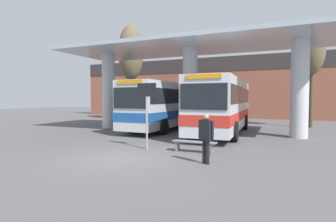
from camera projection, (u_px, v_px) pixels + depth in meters
The scene contains 11 objects.
ground_plane at pixel (120, 158), 9.99m from camera, with size 100.00×100.00×0.00m, color #565456.
townhouse_backdrop at pixel (228, 82), 30.81m from camera, with size 40.00×0.58×7.22m.
station_canopy at pixel (190, 62), 17.53m from camera, with size 18.23×6.46×5.91m.
transit_bus_left_bay at pixel (168, 104), 19.71m from camera, with size 2.98×10.32×3.38m.
transit_bus_center_bay at pixel (222, 104), 17.02m from camera, with size 2.91×10.32×3.45m.
waiting_bench_near_pillar at pixel (194, 144), 11.08m from camera, with size 1.91×0.44×0.46m.
info_sign_platform at pixel (147, 102), 11.65m from camera, with size 0.90×0.09×2.96m.
pedestrian_waiting at pixel (206, 134), 9.04m from camera, with size 0.63×0.40×1.73m.
poplar_tree_behind_left at pixel (131, 53), 27.62m from camera, with size 2.66×2.66×10.06m.
poplar_tree_behind_right at pixel (312, 49), 20.31m from camera, with size 1.93×1.93×8.36m.
parked_car_street at pixel (163, 109), 29.68m from camera, with size 4.64×1.95×2.28m.
Camera 1 is at (5.54, -8.39, 2.27)m, focal length 28.00 mm.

